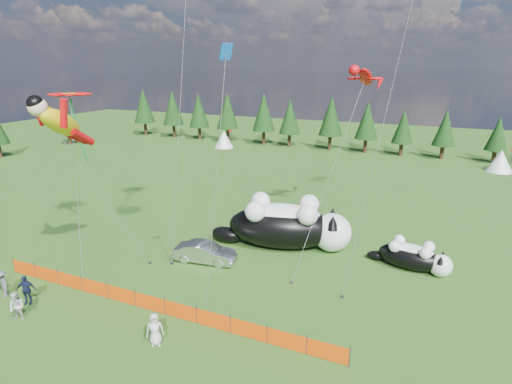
{
  "coord_description": "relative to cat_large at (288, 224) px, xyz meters",
  "views": [
    {
      "loc": [
        13.02,
        -18.31,
        13.06
      ],
      "look_at": [
        3.38,
        4.0,
        5.35
      ],
      "focal_mm": 28.0,
      "sensor_mm": 36.0,
      "label": 1
    }
  ],
  "objects": [
    {
      "name": "tree_line",
      "position": [
        -4.28,
        37.16,
        2.17
      ],
      "size": [
        90.0,
        4.0,
        8.0
      ],
      "primitive_type": null,
      "color": "black",
      "rests_on": "ground"
    },
    {
      "name": "safety_fence",
      "position": [
        -4.28,
        -10.84,
        -1.32
      ],
      "size": [
        22.06,
        0.06,
        1.1
      ],
      "color": "#262626",
      "rests_on": "ground"
    },
    {
      "name": "ground",
      "position": [
        -4.28,
        -7.84,
        -1.83
      ],
      "size": [
        160.0,
        160.0,
        0.0
      ],
      "primitive_type": "plane",
      "color": "#143509",
      "rests_on": "ground"
    },
    {
      "name": "spectator_b",
      "position": [
        -10.2,
        -14.37,
        -0.99
      ],
      "size": [
        0.9,
        0.65,
        1.68
      ],
      "primitive_type": "imported",
      "rotation": [
        0.0,
        0.0,
        0.23
      ],
      "color": "beige",
      "rests_on": "ground"
    },
    {
      "name": "diamond_kite_c",
      "position": [
        0.03,
        -9.49,
        11.22
      ],
      "size": [
        1.53,
        1.53,
        14.41
      ],
      "color": "blue",
      "rests_on": "ground"
    },
    {
      "name": "car",
      "position": [
        -4.44,
        -4.55,
        -1.12
      ],
      "size": [
        4.46,
        2.14,
        1.41
      ],
      "primitive_type": "imported",
      "rotation": [
        0.0,
        0.0,
        1.73
      ],
      "color": "silver",
      "rests_on": "ground"
    },
    {
      "name": "superhero_kite",
      "position": [
        -11.04,
        -9.18,
        8.06
      ],
      "size": [
        5.73,
        5.45,
        12.18
      ],
      "color": "yellow",
      "rests_on": "ground"
    },
    {
      "name": "diamond_kite_a",
      "position": [
        -6.69,
        -1.99,
        14.89
      ],
      "size": [
        0.81,
        4.58,
        18.76
      ],
      "color": "blue",
      "rests_on": "ground"
    },
    {
      "name": "cat_large",
      "position": [
        0.0,
        0.0,
        0.0
      ],
      "size": [
        10.53,
        5.45,
        3.85
      ],
      "rotation": [
        0.0,
        0.0,
        0.23
      ],
      "color": "black",
      "rests_on": "ground"
    },
    {
      "name": "cat_small",
      "position": [
        8.87,
        0.06,
        -0.88
      ],
      "size": [
        5.5,
        2.58,
        1.99
      ],
      "rotation": [
        0.0,
        0.0,
        -0.16
      ],
      "color": "black",
      "rests_on": "ground"
    },
    {
      "name": "spectator_e",
      "position": [
        -2.28,
        -13.02,
        -0.97
      ],
      "size": [
        1.0,
        0.92,
        1.71
      ],
      "primitive_type": "imported",
      "rotation": [
        0.0,
        0.0,
        0.6
      ],
      "color": "beige",
      "rests_on": "ground"
    },
    {
      "name": "spectator_c",
      "position": [
        -11.21,
        -13.03,
        -0.95
      ],
      "size": [
        1.16,
        0.98,
        1.76
      ],
      "primitive_type": "imported",
      "rotation": [
        0.0,
        0.0,
        0.53
      ],
      "color": "#151B39",
      "rests_on": "ground"
    },
    {
      "name": "flower_kite",
      "position": [
        -14.41,
        -5.19,
        9.17
      ],
      "size": [
        6.28,
        6.84,
        12.92
      ],
      "color": "red",
      "rests_on": "ground"
    },
    {
      "name": "festival_tents",
      "position": [
        6.72,
        32.16,
        -0.43
      ],
      "size": [
        50.0,
        3.2,
        2.8
      ],
      "primitive_type": null,
      "color": "white",
      "rests_on": "ground"
    },
    {
      "name": "spectator_d",
      "position": [
        -13.11,
        -13.12,
        -0.97
      ],
      "size": [
        1.21,
        0.81,
        1.71
      ],
      "primitive_type": "imported",
      "rotation": [
        0.0,
        0.0,
        -0.24
      ],
      "color": "#555559",
      "rests_on": "ground"
    },
    {
      "name": "gecko_kite",
      "position": [
        3.88,
        6.22,
        10.38
      ],
      "size": [
        3.36,
        13.94,
        16.56
      ],
      "color": "red",
      "rests_on": "ground"
    }
  ]
}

